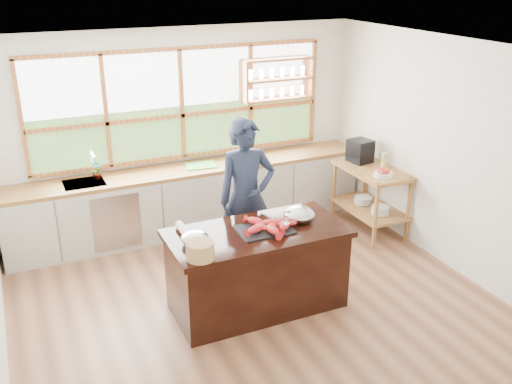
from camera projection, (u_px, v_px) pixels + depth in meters
ground_plane at (250, 297)px, 6.33m from camera, size 5.00×5.00×0.00m
room_shell at (232, 133)px, 6.12m from camera, size 5.02×4.52×2.71m
back_counter at (191, 198)px, 7.79m from camera, size 4.90×0.63×0.90m
right_shelf_unit at (371, 189)px, 7.70m from camera, size 0.62×1.10×0.90m
island at (257, 269)px, 5.99m from camera, size 1.85×0.90×0.90m
cook at (247, 198)px, 6.57m from camera, size 0.72×0.50×1.86m
potted_plant at (97, 170)px, 7.17m from camera, size 0.16×0.13×0.25m
cutting_board at (201, 165)px, 7.68m from camera, size 0.43×0.35×0.01m
espresso_machine at (360, 151)px, 7.79m from camera, size 0.32×0.33×0.31m
wine_bottle at (384, 162)px, 7.43m from camera, size 0.07×0.07×0.26m
fruit_bowl at (383, 173)px, 7.30m from camera, size 0.25×0.25×0.11m
slate_board at (265, 230)px, 5.83m from camera, size 0.57×0.42×0.02m
lobster_pile at (268, 226)px, 5.80m from camera, size 0.52×0.48×0.08m
mixing_bowl_left at (195, 238)px, 5.54m from camera, size 0.28×0.28×0.13m
mixing_bowl_right at (299, 214)px, 6.03m from camera, size 0.34×0.34×0.16m
wine_glass at (286, 221)px, 5.66m from camera, size 0.08×0.08×0.22m
wicker_basket at (200, 251)px, 5.25m from camera, size 0.26×0.26×0.17m
parchment_roll at (183, 230)px, 5.76m from camera, size 0.08×0.30×0.08m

